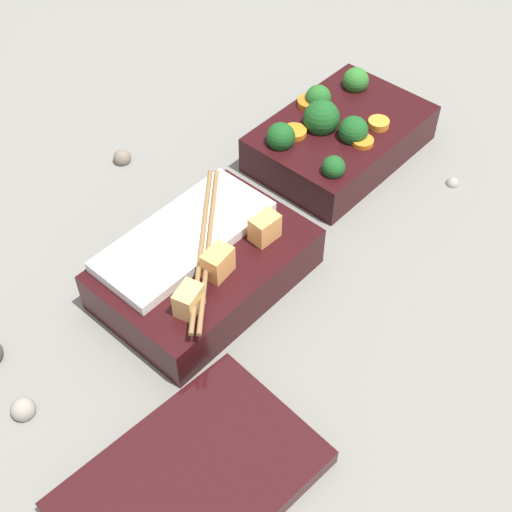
% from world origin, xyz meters
% --- Properties ---
extents(ground_plane, '(3.00, 3.00, 0.00)m').
position_xyz_m(ground_plane, '(0.00, 0.00, 0.00)').
color(ground_plane, slate).
extents(bento_tray_vegetable, '(0.22, 0.14, 0.08)m').
position_xyz_m(bento_tray_vegetable, '(-0.12, -0.03, 0.03)').
color(bento_tray_vegetable, black).
rests_on(bento_tray_vegetable, ground_plane).
extents(bento_tray_rice, '(0.22, 0.15, 0.08)m').
position_xyz_m(bento_tray_rice, '(0.14, 0.00, 0.03)').
color(bento_tray_rice, black).
rests_on(bento_tray_rice, ground_plane).
extents(bento_lid, '(0.22, 0.16, 0.02)m').
position_xyz_m(bento_lid, '(0.31, 0.15, 0.01)').
color(bento_lid, black).
rests_on(bento_lid, ground_plane).
extents(pebble_0, '(0.02, 0.02, 0.02)m').
position_xyz_m(pebble_0, '(0.07, -0.22, 0.01)').
color(pebble_0, '#7A6B5B').
rests_on(pebble_0, ground_plane).
extents(pebble_1, '(0.02, 0.02, 0.02)m').
position_xyz_m(pebble_1, '(-0.17, 0.11, 0.00)').
color(pebble_1, gray).
rests_on(pebble_1, ground_plane).
extents(pebble_3, '(0.02, 0.02, 0.02)m').
position_xyz_m(pebble_3, '(0.36, -0.02, 0.01)').
color(pebble_3, gray).
rests_on(pebble_3, ground_plane).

